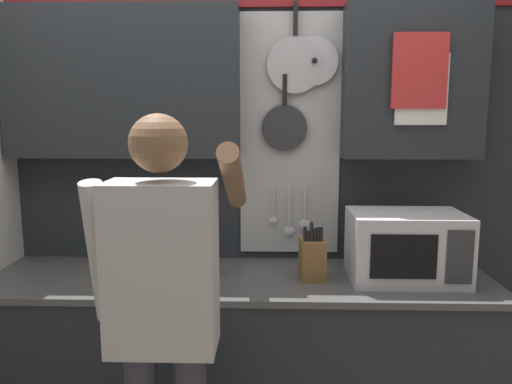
# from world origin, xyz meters

# --- Properties ---
(base_cabinet_counter) EXTENTS (2.36, 0.64, 0.88)m
(base_cabinet_counter) POSITION_xyz_m (0.00, -0.00, 0.44)
(base_cabinet_counter) COLOR #23282D
(base_cabinet_counter) RESTS_ON ground_plane
(back_wall_unit) EXTENTS (2.93, 0.23, 2.47)m
(back_wall_unit) POSITION_xyz_m (-0.02, 0.28, 1.50)
(back_wall_unit) COLOR #23282D
(back_wall_unit) RESTS_ON ground_plane
(microwave) EXTENTS (0.51, 0.35, 0.31)m
(microwave) POSITION_xyz_m (0.77, -0.02, 1.04)
(microwave) COLOR silver
(microwave) RESTS_ON base_cabinet_counter
(knife_block) EXTENTS (0.12, 0.16, 0.27)m
(knife_block) POSITION_xyz_m (0.34, -0.02, 0.98)
(knife_block) COLOR brown
(knife_block) RESTS_ON base_cabinet_counter
(utensil_crock) EXTENTS (0.11, 0.11, 0.33)m
(utensil_crock) POSITION_xyz_m (-0.17, -0.02, 0.96)
(utensil_crock) COLOR white
(utensil_crock) RESTS_ON base_cabinet_counter
(person) EXTENTS (0.54, 0.61, 1.64)m
(person) POSITION_xyz_m (-0.23, -0.57, 0.97)
(person) COLOR #383842
(person) RESTS_ON ground_plane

